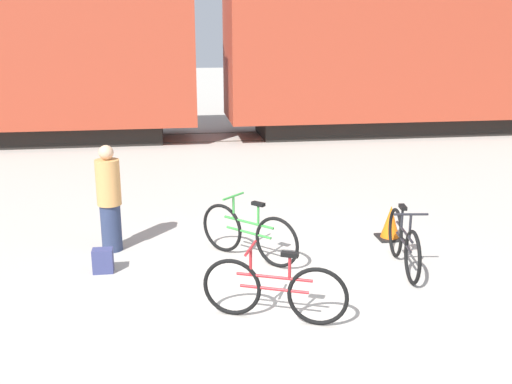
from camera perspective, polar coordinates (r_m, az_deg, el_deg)
ground_plane at (r=7.95m, az=1.79°, el=-9.27°), size 80.00×80.00×0.00m
freight_train at (r=18.04m, az=-4.38°, el=14.20°), size 25.64×2.81×5.42m
rail_near at (r=17.64m, az=-4.02°, el=4.81°), size 37.64×0.07×0.01m
rail_far at (r=19.05m, az=-4.36°, el=5.62°), size 37.64×0.07×0.01m
bicycle_green at (r=8.79m, az=-0.72°, el=-3.97°), size 1.27×1.30×0.93m
bicycle_black at (r=8.70m, az=13.88°, el=-4.72°), size 0.46×1.69×0.91m
bicycle_maroon at (r=7.05m, az=1.73°, el=-9.32°), size 1.62×0.71×0.89m
person_in_tan at (r=9.26m, az=-13.80°, el=-0.66°), size 0.36×0.36×1.64m
backpack at (r=8.67m, az=-14.37°, el=-6.35°), size 0.28×0.20×0.34m
traffic_cone at (r=9.89m, az=12.69°, el=-2.94°), size 0.40×0.40×0.55m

